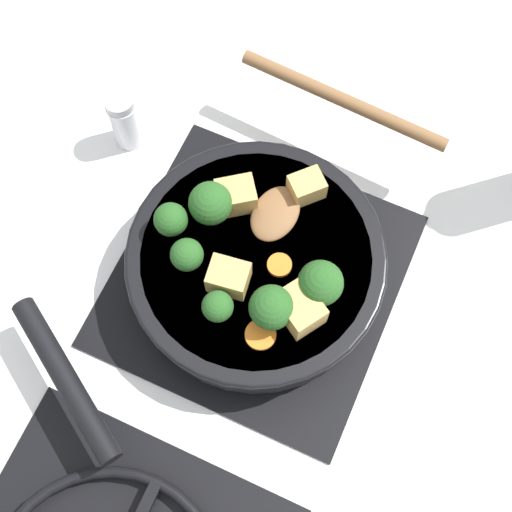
% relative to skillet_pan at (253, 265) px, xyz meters
% --- Properties ---
extents(ground_plane, '(2.40, 2.40, 0.00)m').
position_rel_skillet_pan_xyz_m(ground_plane, '(-0.00, -0.00, -0.06)').
color(ground_plane, white).
extents(front_burner_grate, '(0.31, 0.31, 0.03)m').
position_rel_skillet_pan_xyz_m(front_burner_grate, '(-0.00, -0.00, -0.04)').
color(front_burner_grate, black).
rests_on(front_burner_grate, ground_plane).
extents(skillet_pan, '(0.35, 0.39, 0.05)m').
position_rel_skillet_pan_xyz_m(skillet_pan, '(0.00, 0.00, 0.00)').
color(skillet_pan, black).
rests_on(skillet_pan, front_burner_grate).
extents(wooden_spoon, '(0.25, 0.21, 0.02)m').
position_rel_skillet_pan_xyz_m(wooden_spoon, '(-0.01, -0.15, 0.03)').
color(wooden_spoon, brown).
rests_on(wooden_spoon, skillet_pan).
extents(tofu_cube_center_large, '(0.04, 0.04, 0.03)m').
position_rel_skillet_pan_xyz_m(tofu_cube_center_large, '(0.01, 0.04, 0.04)').
color(tofu_cube_center_large, tan).
rests_on(tofu_cube_center_large, skillet_pan).
extents(tofu_cube_near_handle, '(0.05, 0.05, 0.03)m').
position_rel_skillet_pan_xyz_m(tofu_cube_near_handle, '(0.04, -0.05, 0.04)').
color(tofu_cube_near_handle, tan).
rests_on(tofu_cube_near_handle, skillet_pan).
extents(tofu_cube_east_chunk, '(0.06, 0.06, 0.04)m').
position_rel_skillet_pan_xyz_m(tofu_cube_east_chunk, '(-0.07, 0.04, 0.04)').
color(tofu_cube_east_chunk, tan).
rests_on(tofu_cube_east_chunk, skillet_pan).
extents(tofu_cube_west_chunk, '(0.04, 0.05, 0.03)m').
position_rel_skillet_pan_xyz_m(tofu_cube_west_chunk, '(-0.02, -0.09, 0.04)').
color(tofu_cube_west_chunk, tan).
rests_on(tofu_cube_west_chunk, skillet_pan).
extents(broccoli_floret_near_spoon, '(0.05, 0.05, 0.05)m').
position_rel_skillet_pan_xyz_m(broccoli_floret_near_spoon, '(-0.08, 0.01, 0.05)').
color(broccoli_floret_near_spoon, '#709956').
rests_on(broccoli_floret_near_spoon, skillet_pan).
extents(broccoli_floret_center_top, '(0.05, 0.05, 0.05)m').
position_rel_skillet_pan_xyz_m(broccoli_floret_center_top, '(0.06, -0.03, 0.05)').
color(broccoli_floret_center_top, '#709956').
rests_on(broccoli_floret_center_top, skillet_pan).
extents(broccoli_floret_east_rim, '(0.03, 0.03, 0.04)m').
position_rel_skillet_pan_xyz_m(broccoli_floret_east_rim, '(0.01, 0.07, 0.05)').
color(broccoli_floret_east_rim, '#709956').
rests_on(broccoli_floret_east_rim, skillet_pan).
extents(broccoli_floret_west_rim, '(0.03, 0.03, 0.04)m').
position_rel_skillet_pan_xyz_m(broccoli_floret_west_rim, '(0.06, 0.03, 0.05)').
color(broccoli_floret_west_rim, '#709956').
rests_on(broccoli_floret_west_rim, skillet_pan).
extents(broccoli_floret_north_edge, '(0.05, 0.05, 0.05)m').
position_rel_skillet_pan_xyz_m(broccoli_floret_north_edge, '(-0.04, 0.05, 0.05)').
color(broccoli_floret_north_edge, '#709956').
rests_on(broccoli_floret_north_edge, skillet_pan).
extents(broccoli_floret_south_cluster, '(0.04, 0.04, 0.04)m').
position_rel_skillet_pan_xyz_m(broccoli_floret_south_cluster, '(0.09, 0.01, 0.05)').
color(broccoli_floret_south_cluster, '#709956').
rests_on(broccoli_floret_south_cluster, skillet_pan).
extents(carrot_slice_orange_thin, '(0.03, 0.03, 0.01)m').
position_rel_skillet_pan_xyz_m(carrot_slice_orange_thin, '(-0.03, 0.00, 0.03)').
color(carrot_slice_orange_thin, orange).
rests_on(carrot_slice_orange_thin, skillet_pan).
extents(carrot_slice_near_center, '(0.03, 0.03, 0.01)m').
position_rel_skillet_pan_xyz_m(carrot_slice_near_center, '(-0.04, 0.07, 0.03)').
color(carrot_slice_near_center, orange).
rests_on(carrot_slice_near_center, skillet_pan).
extents(salt_shaker, '(0.04, 0.04, 0.09)m').
position_rel_skillet_pan_xyz_m(salt_shaker, '(0.22, -0.11, -0.01)').
color(salt_shaker, white).
rests_on(salt_shaker, ground_plane).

